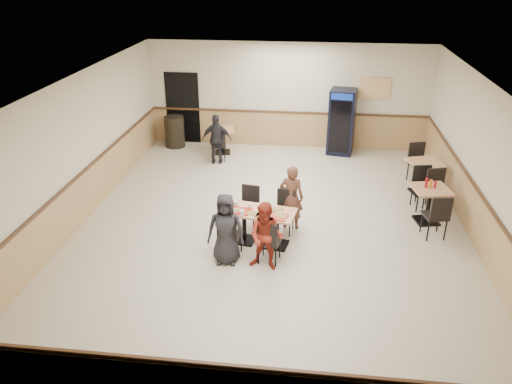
# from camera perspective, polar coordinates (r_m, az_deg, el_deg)

# --- Properties ---
(ground) EXTENTS (10.00, 10.00, 0.00)m
(ground) POSITION_cam_1_polar(r_m,az_deg,el_deg) (10.39, 1.79, -4.07)
(ground) COLOR beige
(ground) RESTS_ON ground
(room_shell) EXTENTS (10.00, 10.00, 10.00)m
(room_shell) POSITION_cam_1_polar(r_m,az_deg,el_deg) (12.47, 11.06, 3.57)
(room_shell) COLOR silver
(room_shell) RESTS_ON ground
(main_table) EXTENTS (1.41, 0.87, 0.71)m
(main_table) POSITION_cam_1_polar(r_m,az_deg,el_deg) (9.62, 0.52, -3.44)
(main_table) COLOR black
(main_table) RESTS_ON ground
(main_chairs) EXTENTS (1.40, 1.71, 0.89)m
(main_chairs) POSITION_cam_1_polar(r_m,az_deg,el_deg) (9.64, 0.25, -3.52)
(main_chairs) COLOR black
(main_chairs) RESTS_ON ground
(diner_woman_left) EXTENTS (0.68, 0.46, 1.36)m
(diner_woman_left) POSITION_cam_1_polar(r_m,az_deg,el_deg) (8.97, -3.48, -4.26)
(diner_woman_left) COLOR black
(diner_woman_left) RESTS_ON ground
(diner_woman_right) EXTENTS (0.71, 0.61, 1.29)m
(diner_woman_right) POSITION_cam_1_polar(r_m,az_deg,el_deg) (8.79, 1.17, -5.13)
(diner_woman_right) COLOR maroon
(diner_woman_right) RESTS_ON ground
(diner_man_opposite) EXTENTS (0.54, 0.40, 1.37)m
(diner_man_opposite) POSITION_cam_1_polar(r_m,az_deg,el_deg) (10.12, 4.06, -0.60)
(diner_man_opposite) COLOR brown
(diner_man_opposite) RESTS_ON ground
(lone_diner) EXTENTS (0.83, 0.42, 1.35)m
(lone_diner) POSITION_cam_1_polar(r_m,az_deg,el_deg) (13.43, -4.51, 6.02)
(lone_diner) COLOR black
(lone_diner) RESTS_ON ground
(tabletop_clutter) EXTENTS (1.17, 0.60, 0.12)m
(tabletop_clutter) POSITION_cam_1_polar(r_m,az_deg,el_deg) (9.44, 0.20, -2.25)
(tabletop_clutter) COLOR #B11A0B
(tabletop_clutter) RESTS_ON main_table
(side_table_near) EXTENTS (0.85, 0.85, 0.77)m
(side_table_near) POSITION_cam_1_polar(r_m,az_deg,el_deg) (10.99, 19.20, -0.83)
(side_table_near) COLOR black
(side_table_near) RESTS_ON ground
(side_table_near_chair_south) EXTENTS (0.53, 0.53, 0.98)m
(side_table_near_chair_south) POSITION_cam_1_polar(r_m,az_deg,el_deg) (10.46, 19.80, -2.43)
(side_table_near_chair_south) COLOR black
(side_table_near_chair_south) RESTS_ON ground
(side_table_near_chair_north) EXTENTS (0.53, 0.53, 0.98)m
(side_table_near_chair_north) POSITION_cam_1_polar(r_m,az_deg,el_deg) (11.55, 18.62, 0.40)
(side_table_near_chair_north) COLOR black
(side_table_near_chair_north) RESTS_ON ground
(side_table_far) EXTENTS (0.92, 0.92, 0.79)m
(side_table_far) POSITION_cam_1_polar(r_m,az_deg,el_deg) (12.32, 18.66, 2.13)
(side_table_far) COLOR black
(side_table_far) RESTS_ON ground
(side_table_far_chair_south) EXTENTS (0.58, 0.58, 1.00)m
(side_table_far_chair_south) POSITION_cam_1_polar(r_m,az_deg,el_deg) (11.76, 19.19, 0.81)
(side_table_far_chair_south) COLOR black
(side_table_far_chair_south) RESTS_ON ground
(side_table_far_chair_north) EXTENTS (0.58, 0.58, 1.00)m
(side_table_far_chair_north) POSITION_cam_1_polar(r_m,az_deg,el_deg) (12.90, 18.15, 3.13)
(side_table_far_chair_north) COLOR black
(side_table_far_chair_north) RESTS_ON ground
(condiment_caddy) EXTENTS (0.23, 0.06, 0.20)m
(condiment_caddy) POSITION_cam_1_polar(r_m,az_deg,el_deg) (10.89, 19.25, 0.93)
(condiment_caddy) COLOR #AD0C15
(condiment_caddy) RESTS_ON side_table_near
(back_table) EXTENTS (0.76, 0.76, 0.71)m
(back_table) POSITION_cam_1_polar(r_m,az_deg,el_deg) (14.24, -3.87, 6.29)
(back_table) COLOR black
(back_table) RESTS_ON ground
(back_table_chair_lone) EXTENTS (0.48, 0.48, 0.90)m
(back_table_chair_lone) POSITION_cam_1_polar(r_m,az_deg,el_deg) (13.72, -4.29, 5.44)
(back_table_chair_lone) COLOR black
(back_table_chair_lone) RESTS_ON ground
(pepsi_cooler) EXTENTS (0.80, 0.80, 1.83)m
(pepsi_cooler) POSITION_cam_1_polar(r_m,az_deg,el_deg) (14.27, 9.75, 7.91)
(pepsi_cooler) COLOR black
(pepsi_cooler) RESTS_ON ground
(trash_bin) EXTENTS (0.57, 0.57, 0.90)m
(trash_bin) POSITION_cam_1_polar(r_m,az_deg,el_deg) (14.90, -9.28, 6.81)
(trash_bin) COLOR black
(trash_bin) RESTS_ON ground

